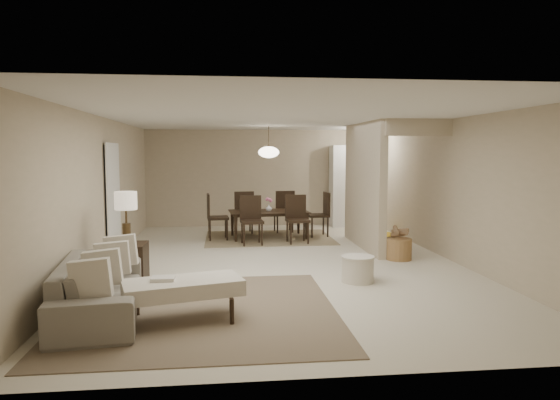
{
  "coord_description": "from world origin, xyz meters",
  "views": [
    {
      "loc": [
        -0.98,
        -8.5,
        1.9
      ],
      "look_at": [
        0.02,
        0.47,
        1.05
      ],
      "focal_mm": 32.0,
      "sensor_mm": 36.0,
      "label": 1
    }
  ],
  "objects": [
    {
      "name": "sofa",
      "position": [
        -2.45,
        -2.58,
        0.32
      ],
      "size": [
        2.31,
        1.15,
        0.65
      ],
      "primitive_type": "imported",
      "rotation": [
        0.0,
        0.0,
        1.7
      ],
      "color": "gray",
      "rests_on": "floor"
    },
    {
      "name": "table_lamp",
      "position": [
        -2.4,
        -1.16,
        1.15
      ],
      "size": [
        0.32,
        0.32,
        0.76
      ],
      "color": "#47351E",
      "rests_on": "side_table"
    },
    {
      "name": "right_wall",
      "position": [
        3.0,
        0.0,
        1.25
      ],
      "size": [
        0.0,
        9.0,
        9.0
      ],
      "primitive_type": "plane",
      "rotation": [
        1.57,
        0.0,
        -1.57
      ],
      "color": "tan",
      "rests_on": "floor"
    },
    {
      "name": "living_rug",
      "position": [
        -1.26,
        -2.58,
        0.01
      ],
      "size": [
        3.2,
        3.2,
        0.01
      ],
      "primitive_type": "cube",
      "color": "brown",
      "rests_on": "floor"
    },
    {
      "name": "back_wall",
      "position": [
        0.0,
        4.5,
        1.25
      ],
      "size": [
        6.0,
        0.0,
        6.0
      ],
      "primitive_type": "plane",
      "rotation": [
        1.57,
        0.0,
        0.0
      ],
      "color": "tan",
      "rests_on": "floor"
    },
    {
      "name": "dining_chairs",
      "position": [
        -0.01,
        2.51,
        0.51
      ],
      "size": [
        2.75,
        2.07,
        1.01
      ],
      "color": "black",
      "rests_on": "dining_rug"
    },
    {
      "name": "pendant_light",
      "position": [
        -0.01,
        2.51,
        1.92
      ],
      "size": [
        0.46,
        0.46,
        0.71
      ],
      "color": "#47351E",
      "rests_on": "ceiling"
    },
    {
      "name": "pantry_cabinet",
      "position": [
        2.35,
        4.15,
        1.05
      ],
      "size": [
        1.2,
        0.55,
        2.1
      ],
      "primitive_type": "cube",
      "color": "white",
      "rests_on": "floor"
    },
    {
      "name": "yellow_mat",
      "position": [
        2.54,
        2.64,
        0.01
      ],
      "size": [
        1.01,
        0.74,
        0.01
      ],
      "primitive_type": "cube",
      "rotation": [
        0.0,
        0.0,
        0.21
      ],
      "color": "gold",
      "rests_on": "floor"
    },
    {
      "name": "floor",
      "position": [
        0.0,
        0.0,
        0.0
      ],
      "size": [
        9.0,
        9.0,
        0.0
      ],
      "primitive_type": "plane",
      "color": "beige",
      "rests_on": "ground"
    },
    {
      "name": "ottoman_bench",
      "position": [
        -1.46,
        -2.88,
        0.38
      ],
      "size": [
        1.43,
        0.93,
        0.47
      ],
      "rotation": [
        0.0,
        0.0,
        0.27
      ],
      "color": "silver",
      "rests_on": "living_rug"
    },
    {
      "name": "vase",
      "position": [
        -0.01,
        2.51,
        0.68
      ],
      "size": [
        0.18,
        0.18,
        0.15
      ],
      "primitive_type": "imported",
      "rotation": [
        0.0,
        0.0,
        0.33
      ],
      "color": "white",
      "rests_on": "dining_table"
    },
    {
      "name": "left_wall",
      "position": [
        -3.0,
        0.0,
        1.25
      ],
      "size": [
        0.0,
        9.0,
        9.0
      ],
      "primitive_type": "plane",
      "rotation": [
        1.57,
        0.0,
        1.57
      ],
      "color": "tan",
      "rests_on": "floor"
    },
    {
      "name": "flush_light",
      "position": [
        2.3,
        3.2,
        2.46
      ],
      "size": [
        0.44,
        0.44,
        0.05
      ],
      "primitive_type": "cylinder",
      "color": "white",
      "rests_on": "ceiling"
    },
    {
      "name": "partition",
      "position": [
        1.8,
        1.25,
        1.25
      ],
      "size": [
        0.15,
        2.5,
        2.5
      ],
      "primitive_type": "cube",
      "color": "tan",
      "rests_on": "floor"
    },
    {
      "name": "side_table",
      "position": [
        -2.4,
        -1.16,
        0.29
      ],
      "size": [
        0.54,
        0.54,
        0.59
      ],
      "primitive_type": "cube",
      "rotation": [
        0.0,
        0.0,
        -0.02
      ],
      "color": "black",
      "rests_on": "floor"
    },
    {
      "name": "dining_table",
      "position": [
        -0.01,
        2.51,
        0.3
      ],
      "size": [
        1.8,
        1.1,
        0.61
      ],
      "primitive_type": "imported",
      "rotation": [
        0.0,
        0.0,
        0.08
      ],
      "color": "black",
      "rests_on": "dining_rug"
    },
    {
      "name": "round_pouf",
      "position": [
        0.96,
        -1.42,
        0.19
      ],
      "size": [
        0.49,
        0.49,
        0.38
      ],
      "primitive_type": "cylinder",
      "color": "silver",
      "rests_on": "floor"
    },
    {
      "name": "doorway",
      "position": [
        -2.97,
        0.6,
        1.02
      ],
      "size": [
        0.04,
        0.9,
        2.04
      ],
      "primitive_type": "cube",
      "color": "black",
      "rests_on": "floor"
    },
    {
      "name": "dining_rug",
      "position": [
        -0.01,
        2.51,
        0.01
      ],
      "size": [
        2.8,
        2.1,
        0.01
      ],
      "primitive_type": "cube",
      "color": "#887454",
      "rests_on": "floor"
    },
    {
      "name": "ceiling",
      "position": [
        0.0,
        0.0,
        2.5
      ],
      "size": [
        9.0,
        9.0,
        0.0
      ],
      "primitive_type": "plane",
      "rotation": [
        3.14,
        0.0,
        0.0
      ],
      "color": "white",
      "rests_on": "back_wall"
    },
    {
      "name": "wicker_basket",
      "position": [
        2.1,
        0.0,
        0.19
      ],
      "size": [
        0.5,
        0.5,
        0.38
      ],
      "primitive_type": "cylinder",
      "rotation": [
        0.0,
        0.0,
        0.11
      ],
      "color": "olive",
      "rests_on": "floor"
    }
  ]
}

